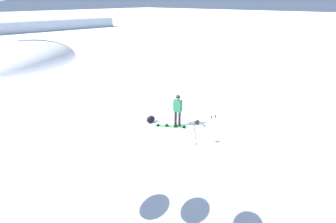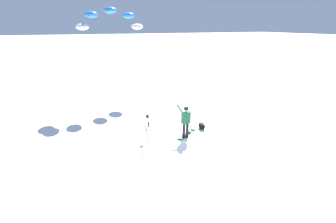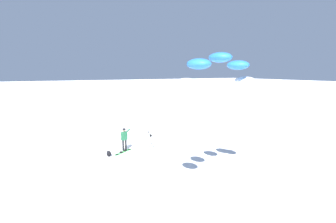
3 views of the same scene
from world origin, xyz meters
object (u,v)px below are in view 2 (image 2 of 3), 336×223
at_px(snowboard, 186,135).
at_px(ski_poles, 148,131).
at_px(traction_kite, 111,19).
at_px(gear_bag_large, 202,126).
at_px(camera_tripod, 147,121).
at_px(snowboarder, 186,119).

bearing_deg(snowboard, ski_poles, -170.90).
relative_size(traction_kite, gear_bag_large, 8.92).
height_order(gear_bag_large, camera_tripod, camera_tripod).
bearing_deg(gear_bag_large, ski_poles, -168.36).
distance_m(snowboarder, traction_kite, 9.62).
distance_m(snowboard, traction_kite, 10.00).
xyz_separation_m(snowboard, ski_poles, (-2.19, -0.35, 0.77)).
height_order(traction_kite, gear_bag_large, traction_kite).
bearing_deg(gear_bag_large, camera_tripod, 175.43).
bearing_deg(ski_poles, snowboarder, 2.39).
bearing_deg(traction_kite, snowboard, -74.91).
height_order(gear_bag_large, ski_poles, ski_poles).
bearing_deg(gear_bag_large, traction_kite, 113.29).
xyz_separation_m(snowboarder, ski_poles, (-1.99, -0.08, -0.26)).
xyz_separation_m(gear_bag_large, ski_poles, (-3.31, -0.68, 0.61)).
distance_m(snowboarder, gear_bag_large, 1.69).
relative_size(snowboarder, traction_kite, 0.35).
distance_m(gear_bag_large, ski_poles, 3.43).
height_order(snowboarder, snowboard, snowboarder).
xyz_separation_m(traction_kite, ski_poles, (-0.07, -8.20, -5.05)).
distance_m(snowboard, gear_bag_large, 1.18).
bearing_deg(snowboarder, snowboard, 53.33).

